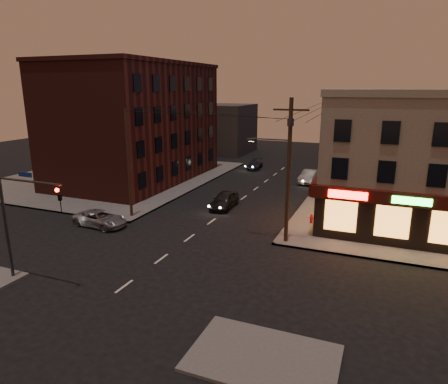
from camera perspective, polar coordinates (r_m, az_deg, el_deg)
The scene contains 17 objects.
ground at distance 26.56m, azimuth -8.95°, elevation -9.41°, with size 120.00×120.00×0.00m, color black.
sidewalk_ne at distance 41.34m, azimuth 28.60°, elevation -2.12°, with size 24.00×28.00×0.15m, color #514F4C.
sidewalk_nw at distance 51.32m, azimuth -15.30°, elevation 2.18°, with size 24.00×28.00×0.15m, color #514F4C.
pizza_building at distance 34.60m, azimuth 27.16°, elevation 4.07°, with size 15.85×12.85×10.50m.
brick_apartment at distance 48.29m, azimuth -12.48°, elevation 9.50°, with size 12.00×20.00×13.00m, color #491C17.
bg_building_ne_a at distance 59.06m, azimuth 23.37°, elevation 6.47°, with size 10.00×12.00×7.00m, color #3F3D3A.
bg_building_nw at distance 68.06m, azimuth -0.16°, elevation 9.03°, with size 9.00×10.00×8.00m, color #3F3D3A.
bg_building_ne_b at distance 73.02m, azimuth 21.68°, elevation 7.61°, with size 8.00×8.00×6.00m, color #3F3D3A.
utility_pole_main at distance 27.57m, azimuth 9.01°, elevation 4.05°, with size 4.20×0.44×10.00m.
utility_pole_far at distance 53.30m, azimuth 15.75°, elevation 7.59°, with size 0.26×0.26×9.00m, color #382619.
utility_pole_west at distance 34.02m, azimuth -13.47°, elevation 3.95°, with size 0.24×0.24×9.00m, color #382619.
traffic_signal at distance 24.65m, azimuth -27.45°, elevation -2.58°, with size 4.49×0.32×6.47m.
suv_cross at distance 33.42m, azimuth -17.29°, elevation -3.65°, with size 2.08×4.50×1.25m, color gray.
sedan_near at distance 36.72m, azimuth 0.07°, elevation -1.13°, with size 1.76×4.37×1.49m, color black.
sedan_mid at distance 47.47m, azimuth 12.08°, elevation 2.18°, with size 1.53×4.39×1.45m, color slate.
sedan_far at distance 54.53m, azimuth 4.44°, elevation 3.93°, with size 1.64×4.02×1.17m, color black.
fire_hydrant at distance 32.99m, azimuth 12.39°, elevation -3.66°, with size 0.34×0.34×0.76m.
Camera 1 is at (12.84, -20.59, 10.80)m, focal length 32.00 mm.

